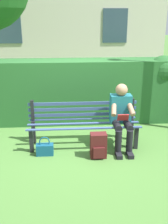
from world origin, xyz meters
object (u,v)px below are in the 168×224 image
park_bench (83,121)px  person_seated (122,115)px  backpack (98,146)px  handbag (45,149)px

park_bench → person_seated: (-0.68, 0.19, 0.18)m
park_bench → backpack: park_bench is taller
backpack → handbag: (0.93, -0.14, -0.10)m
person_seated → backpack: 0.72m
handbag → person_seated: bearing=-171.1°
person_seated → handbag: 1.50m
backpack → handbag: size_ratio=1.28×
person_seated → handbag: (1.39, 0.22, -0.52)m
park_bench → backpack: bearing=111.9°
park_bench → person_seated: person_seated is taller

